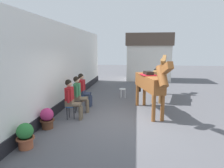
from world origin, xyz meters
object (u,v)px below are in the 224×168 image
(seated_visitor_near, at_px, (71,97))
(satchel_bag, at_px, (81,99))
(spare_stool_white, at_px, (122,90))
(seated_visitor_middle, at_px, (79,92))
(flower_planter_far, at_px, (47,118))
(saddled_horse_far, at_px, (160,74))
(flower_planter_near, at_px, (25,135))
(saddled_horse_near, at_px, (150,83))
(seated_visitor_far, at_px, (83,88))

(seated_visitor_near, height_order, satchel_bag, seated_visitor_near)
(satchel_bag, bearing_deg, seated_visitor_near, -126.19)
(spare_stool_white, height_order, satchel_bag, spare_stool_white)
(satchel_bag, bearing_deg, seated_visitor_middle, -120.98)
(spare_stool_white, bearing_deg, flower_planter_far, -115.77)
(satchel_bag, bearing_deg, saddled_horse_far, -25.69)
(flower_planter_near, height_order, flower_planter_far, same)
(saddled_horse_far, xyz_separation_m, flower_planter_far, (-3.84, -4.44, -0.82))
(flower_planter_near, height_order, satchel_bag, flower_planter_near)
(seated_visitor_near, relative_size, flower_planter_far, 2.17)
(seated_visitor_near, distance_m, flower_planter_near, 2.24)
(seated_visitor_middle, relative_size, flower_planter_near, 2.17)
(seated_visitor_near, relative_size, saddled_horse_near, 0.48)
(flower_planter_near, xyz_separation_m, spare_stool_white, (1.98, 5.39, 0.07))
(seated_visitor_middle, height_order, spare_stool_white, seated_visitor_middle)
(saddled_horse_near, bearing_deg, seated_visitor_near, -160.04)
(seated_visitor_far, distance_m, saddled_horse_near, 2.82)
(saddled_horse_far, distance_m, flower_planter_far, 5.92)
(saddled_horse_near, xyz_separation_m, flower_planter_far, (-3.18, -1.87, -0.82))
(saddled_horse_near, xyz_separation_m, flower_planter_near, (-3.16, -3.12, -0.82))
(seated_visitor_middle, xyz_separation_m, seated_visitor_far, (-0.06, 0.83, 0.00))
(satchel_bag, bearing_deg, saddled_horse_near, -68.07)
(saddled_horse_near, height_order, flower_planter_far, saddled_horse_near)
(seated_visitor_near, xyz_separation_m, flower_planter_far, (-0.48, -0.89, -0.44))
(seated_visitor_middle, xyz_separation_m, flower_planter_far, (-0.52, -1.67, -0.44))
(seated_visitor_middle, distance_m, flower_planter_far, 1.81)
(flower_planter_near, bearing_deg, saddled_horse_near, 44.61)
(saddled_horse_near, xyz_separation_m, spare_stool_white, (-1.18, 2.27, -0.76))
(flower_planter_near, bearing_deg, seated_visitor_near, 77.66)
(saddled_horse_near, height_order, spare_stool_white, saddled_horse_near)
(saddled_horse_far, bearing_deg, seated_visitor_middle, -140.20)
(seated_visitor_far, xyz_separation_m, flower_planter_near, (-0.44, -3.76, -0.44))
(seated_visitor_near, relative_size, saddled_horse_far, 0.47)
(seated_visitor_near, distance_m, seated_visitor_middle, 0.78)
(seated_visitor_middle, bearing_deg, saddled_horse_far, 39.80)
(flower_planter_far, bearing_deg, seated_visitor_middle, 72.69)
(spare_stool_white, relative_size, satchel_bag, 1.64)
(seated_visitor_far, xyz_separation_m, spare_stool_white, (1.54, 1.64, -0.38))
(satchel_bag, bearing_deg, flower_planter_near, -135.98)
(seated_visitor_far, distance_m, satchel_bag, 1.02)
(seated_visitor_near, bearing_deg, saddled_horse_far, 46.59)
(seated_visitor_near, height_order, spare_stool_white, seated_visitor_near)
(saddled_horse_near, height_order, flower_planter_near, saddled_horse_near)
(flower_planter_far, height_order, spare_stool_white, flower_planter_far)
(saddled_horse_near, distance_m, flower_planter_far, 3.78)
(seated_visitor_far, height_order, spare_stool_white, seated_visitor_far)
(spare_stool_white, xyz_separation_m, satchel_bag, (-1.84, -0.93, -0.30))
(seated_visitor_near, xyz_separation_m, spare_stool_white, (1.51, 3.25, -0.38))
(spare_stool_white, bearing_deg, seated_visitor_far, -133.32)
(saddled_horse_far, height_order, flower_planter_far, saddled_horse_far)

